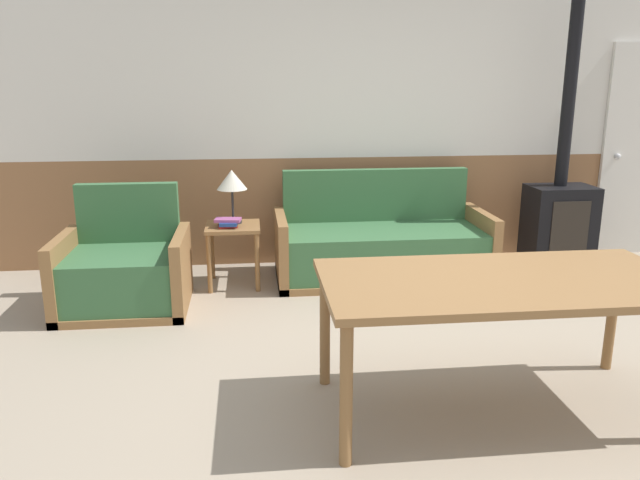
# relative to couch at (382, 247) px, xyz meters

# --- Properties ---
(ground_plane) EXTENTS (16.00, 16.00, 0.00)m
(ground_plane) POSITION_rel_couch_xyz_m (0.06, -2.05, -0.28)
(ground_plane) COLOR gray
(wall_back) EXTENTS (7.20, 0.06, 2.70)m
(wall_back) POSITION_rel_couch_xyz_m (0.06, 0.58, 1.07)
(wall_back) COLOR #8E603D
(wall_back) RESTS_ON ground_plane
(couch) EXTENTS (1.86, 0.83, 0.92)m
(couch) POSITION_rel_couch_xyz_m (0.00, 0.00, 0.00)
(couch) COLOR olive
(couch) RESTS_ON ground_plane
(armchair) EXTENTS (0.95, 0.81, 0.92)m
(armchair) POSITION_rel_couch_xyz_m (-2.12, -0.52, -0.00)
(armchair) COLOR olive
(armchair) RESTS_ON ground_plane
(side_table) EXTENTS (0.45, 0.45, 0.53)m
(side_table) POSITION_rel_couch_xyz_m (-1.30, -0.07, 0.15)
(side_table) COLOR olive
(side_table) RESTS_ON ground_plane
(table_lamp) EXTENTS (0.26, 0.26, 0.46)m
(table_lamp) POSITION_rel_couch_xyz_m (-1.30, 0.01, 0.61)
(table_lamp) COLOR #262628
(table_lamp) RESTS_ON side_table
(book_stack) EXTENTS (0.23, 0.17, 0.07)m
(book_stack) POSITION_rel_couch_xyz_m (-1.33, -0.14, 0.29)
(book_stack) COLOR #B22823
(book_stack) RESTS_ON side_table
(dining_table) EXTENTS (1.87, 0.92, 0.74)m
(dining_table) POSITION_rel_couch_xyz_m (0.13, -2.33, 0.40)
(dining_table) COLOR olive
(dining_table) RESTS_ON ground_plane
(wood_stove) EXTENTS (0.58, 0.41, 2.39)m
(wood_stove) POSITION_rel_couch_xyz_m (1.68, 0.09, 0.29)
(wood_stove) COLOR black
(wood_stove) RESTS_ON ground_plane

